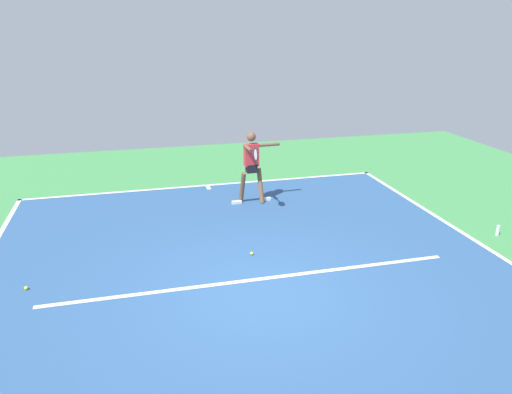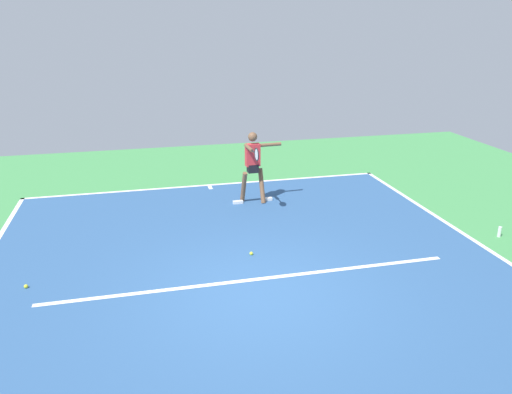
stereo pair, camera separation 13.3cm
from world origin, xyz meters
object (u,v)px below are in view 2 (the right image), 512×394
tennis_ball_near_service_line (251,253)px  water_bottle (499,232)px  tennis_ball_by_sideline (26,286)px  tennis_player (253,163)px

tennis_ball_near_service_line → water_bottle: (-5.14, 0.36, 0.08)m
tennis_ball_near_service_line → tennis_ball_by_sideline: bearing=4.8°
tennis_player → tennis_ball_near_service_line: tennis_player is taller
tennis_ball_by_sideline → tennis_ball_near_service_line: bearing=-175.2°
tennis_ball_near_service_line → water_bottle: bearing=176.0°
tennis_player → water_bottle: bearing=141.3°
tennis_ball_by_sideline → tennis_ball_near_service_line: same height
tennis_player → tennis_ball_by_sideline: size_ratio=26.57×
tennis_player → water_bottle: (-4.44, 3.16, -0.89)m
tennis_player → tennis_ball_near_service_line: bearing=72.7°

